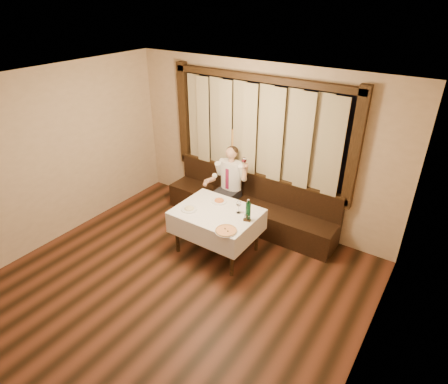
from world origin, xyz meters
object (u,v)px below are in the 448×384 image
Objects in this scene: pizza at (226,231)px; pasta_red at (219,200)px; dining_table at (217,217)px; cruet_caddy at (247,219)px; pasta_cream at (189,208)px; green_bottle at (248,212)px; seated_man at (229,179)px; banquette at (250,208)px.

pasta_red is at bearing 131.08° from pizza.
cruet_caddy is at bearing 2.22° from dining_table.
pasta_cream is 0.72× the size of green_bottle.
green_bottle is (0.11, 0.42, 0.14)m from pizza.
seated_man is (-0.00, 1.14, 0.02)m from pasta_cream.
seated_man is (-0.38, 0.93, 0.16)m from dining_table.
pasta_red reaches higher than pizza.
pizza is 0.46m from green_bottle.
banquette reaches higher than cruet_caddy.
pasta_cream reaches higher than pizza.
dining_table is at bearing 168.47° from cruet_caddy.
pasta_red is 0.18× the size of seated_man.
cruet_caddy reaches higher than pasta_cream.
seated_man reaches higher than banquette.
pizza reaches higher than dining_table.
pasta_red is at bearing 161.81° from green_bottle.
green_bottle reaches higher than pasta_red.
dining_table is 0.33m from pasta_red.
dining_table is 5.03× the size of pasta_cream.
pasta_cream is at bearing -89.78° from seated_man.
pasta_cream is at bearing -107.24° from banquette.
dining_table is 0.91× the size of seated_man.
banquette is at bearing 106.84° from pizza.
seated_man is at bearing 121.64° from pizza.
cruet_caddy is (0.11, 0.40, 0.03)m from pizza.
dining_table is 1.02m from seated_man.
pizza is at bearing -12.43° from pasta_cream.
pasta_red is (-0.56, 0.64, 0.02)m from pizza.
green_bottle reaches higher than banquette.
seated_man is at bearing 112.39° from dining_table.
pasta_red reaches higher than dining_table.
green_bottle is at bearing 15.16° from pasta_cream.
pizza is (0.42, -0.38, 0.12)m from dining_table.
green_bottle reaches higher than pasta_cream.
banquette is 27.78× the size of cruet_caddy.
pasta_cream is 0.18× the size of seated_man.
pasta_red and pasta_cream have the same top height.
green_bottle is 3.04× the size of cruet_caddy.
pasta_red is 0.71m from green_bottle.
banquette is 0.91m from pasta_red.
pizza is at bearing -103.93° from green_bottle.
seated_man reaches higher than dining_table.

